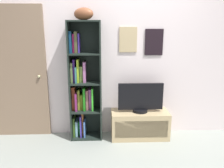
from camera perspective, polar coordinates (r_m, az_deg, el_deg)
back_wall at (r=3.45m, az=2.79°, el=6.64°), size 4.80×0.08×2.40m
bookshelf at (r=3.38m, az=-7.34°, el=-0.42°), size 0.46×0.30×1.74m
football at (r=3.24m, az=-7.13°, el=17.04°), size 0.33×0.28×0.17m
tv_stand at (r=3.54m, az=6.95°, el=-10.01°), size 0.86×0.37×0.41m
television at (r=3.40m, az=7.15°, el=-3.53°), size 0.66×0.22×0.44m
door at (r=3.65m, az=-22.79°, el=2.44°), size 0.89×0.09×1.96m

